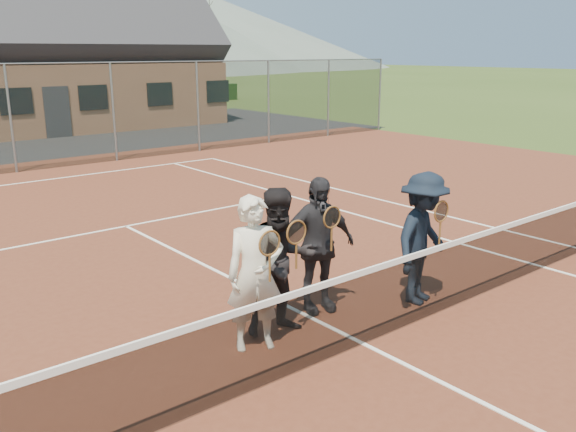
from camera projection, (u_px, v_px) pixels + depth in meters
name	position (u px, v px, depth m)	size (l,w,h in m)	color
court_surface	(363.00, 345.00, 7.14)	(30.00, 30.00, 0.02)	#562819
hill_east	(195.00, 29.00, 109.83)	(90.00, 90.00, 14.00)	#55675E
court_markings	(364.00, 344.00, 7.14)	(11.03, 23.83, 0.01)	white
tennis_net	(365.00, 303.00, 7.00)	(11.68, 0.08, 1.10)	slate
perimeter_fence	(10.00, 119.00, 16.81)	(30.07, 0.07, 3.02)	slate
clubhouse	(30.00, 35.00, 26.45)	(15.60, 8.20, 7.70)	#9E6B4C
tree_d	(114.00, 9.00, 37.58)	(3.20, 3.20, 7.77)	#352313
tree_e	(198.00, 13.00, 41.25)	(3.20, 3.20, 7.77)	#342012
player_a	(255.00, 274.00, 6.85)	(0.77, 0.65, 1.80)	white
player_b	(282.00, 262.00, 7.24)	(1.00, 0.86, 1.80)	black
player_c	(317.00, 245.00, 7.87)	(1.13, 0.71, 1.80)	#242429
player_d	(423.00, 238.00, 8.14)	(1.30, 0.95, 1.80)	black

